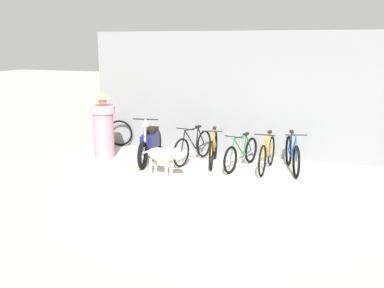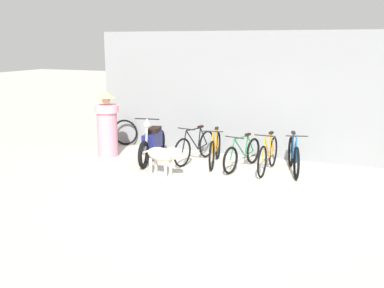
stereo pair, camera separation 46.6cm
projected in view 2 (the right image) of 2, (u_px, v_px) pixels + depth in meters
ground_plane at (213, 191)px, 8.63m from camera, size 60.00×60.00×0.00m
shop_wall_back at (256, 95)px, 11.03m from camera, size 8.55×0.20×3.07m
bicycle_0 at (195, 147)px, 10.69m from camera, size 0.49×1.71×0.87m
bicycle_1 at (215, 149)px, 10.47m from camera, size 0.49×1.68×0.87m
bicycle_2 at (242, 154)px, 10.13m from camera, size 0.51×1.65×0.80m
bicycle_3 at (268, 155)px, 9.88m from camera, size 0.46×1.64×0.89m
bicycle_4 at (294, 156)px, 9.80m from camera, size 0.60×1.64×0.90m
motorcycle at (152, 143)px, 10.76m from camera, size 0.59×1.98×1.10m
stray_dog at (163, 155)px, 9.54m from camera, size 1.19×0.52×0.67m
person_in_robes at (107, 124)px, 11.15m from camera, size 0.74×0.74×1.63m
spare_tire_left at (125, 132)px, 12.42m from camera, size 0.71×0.20×0.72m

